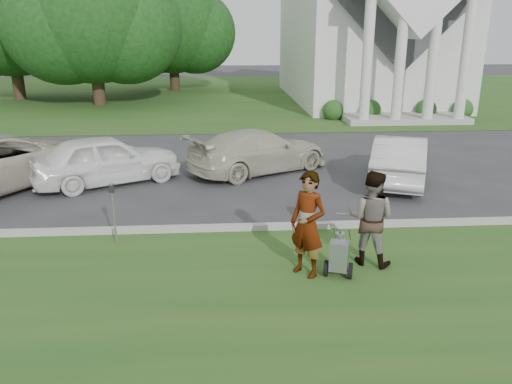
{
  "coord_description": "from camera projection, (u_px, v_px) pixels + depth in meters",
  "views": [
    {
      "loc": [
        -0.29,
        -10.19,
        4.4
      ],
      "look_at": [
        0.39,
        0.0,
        1.11
      ],
      "focal_mm": 35.0,
      "sensor_mm": 36.0,
      "label": 1
    }
  ],
  "objects": [
    {
      "name": "parking_meter_near",
      "position": [
        113.0,
        207.0,
        10.49
      ],
      "size": [
        0.1,
        0.09,
        1.4
      ],
      "color": "gray",
      "rests_on": "ground"
    },
    {
      "name": "church_lawn",
      "position": [
        226.0,
        94.0,
        36.69
      ],
      "size": [
        80.0,
        30.0,
        0.01
      ],
      "primitive_type": "cube",
      "color": "#23501B",
      "rests_on": "ground"
    },
    {
      "name": "tree_back",
      "position": [
        172.0,
        27.0,
        37.82
      ],
      "size": [
        9.61,
        7.6,
        8.89
      ],
      "color": "#332316",
      "rests_on": "ground"
    },
    {
      "name": "person_right",
      "position": [
        371.0,
        219.0,
        9.66
      ],
      "size": [
        1.15,
        1.07,
        1.89
      ],
      "primitive_type": "imported",
      "rotation": [
        0.0,
        0.0,
        2.63
      ],
      "color": "#999999",
      "rests_on": "ground"
    },
    {
      "name": "tree_left",
      "position": [
        92.0,
        19.0,
        29.85
      ],
      "size": [
        10.63,
        8.4,
        9.71
      ],
      "color": "#332316",
      "rests_on": "ground"
    },
    {
      "name": "grass_strip",
      "position": [
        244.0,
        312.0,
        8.2
      ],
      "size": [
        80.0,
        7.0,
        0.01
      ],
      "primitive_type": "cube",
      "color": "#23501B",
      "rests_on": "ground"
    },
    {
      "name": "car_d",
      "position": [
        399.0,
        159.0,
        15.19
      ],
      "size": [
        2.95,
        4.54,
        1.41
      ],
      "primitive_type": "imported",
      "rotation": [
        0.0,
        0.0,
        2.77
      ],
      "color": "silver",
      "rests_on": "ground"
    },
    {
      "name": "curb",
      "position": [
        238.0,
        228.0,
        11.55
      ],
      "size": [
        80.0,
        0.18,
        0.15
      ],
      "primitive_type": "cube",
      "color": "#9E9E93",
      "rests_on": "ground"
    },
    {
      "name": "car_c",
      "position": [
        259.0,
        151.0,
        16.25
      ],
      "size": [
        5.13,
        4.12,
        1.39
      ],
      "primitive_type": "imported",
      "rotation": [
        0.0,
        0.0,
        2.1
      ],
      "color": "beige",
      "rests_on": "ground"
    },
    {
      "name": "tree_far",
      "position": [
        8.0,
        11.0,
        32.14
      ],
      "size": [
        11.64,
        9.2,
        10.73
      ],
      "color": "#332316",
      "rests_on": "ground"
    },
    {
      "name": "car_a",
      "position": [
        1.0,
        161.0,
        14.61
      ],
      "size": [
        5.22,
        6.27,
        1.59
      ],
      "primitive_type": "imported",
      "rotation": [
        0.0,
        0.0,
        2.6
      ],
      "color": "beige",
      "rests_on": "ground"
    },
    {
      "name": "ground",
      "position": [
        238.0,
        240.0,
        11.05
      ],
      "size": [
        120.0,
        120.0,
        0.0
      ],
      "primitive_type": "plane",
      "color": "#333335",
      "rests_on": "ground"
    },
    {
      "name": "car_b",
      "position": [
        106.0,
        159.0,
        14.96
      ],
      "size": [
        4.71,
        3.58,
        1.5
      ],
      "primitive_type": "imported",
      "rotation": [
        0.0,
        0.0,
        2.05
      ],
      "color": "white",
      "rests_on": "ground"
    },
    {
      "name": "striping_cart",
      "position": [
        339.0,
        257.0,
        9.27
      ],
      "size": [
        0.73,
        1.11,
        0.96
      ],
      "rotation": [
        0.0,
        0.0,
        -0.32
      ],
      "color": "black",
      "rests_on": "ground"
    },
    {
      "name": "church",
      "position": [
        367.0,
        6.0,
        31.74
      ],
      "size": [
        9.19,
        19.0,
        24.1
      ],
      "color": "white",
      "rests_on": "ground"
    },
    {
      "name": "person_left",
      "position": [
        308.0,
        225.0,
        9.18
      ],
      "size": [
        0.86,
        0.86,
        2.01
      ],
      "primitive_type": "imported",
      "rotation": [
        0.0,
        0.0,
        -0.8
      ],
      "color": "#999999",
      "rests_on": "ground"
    }
  ]
}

